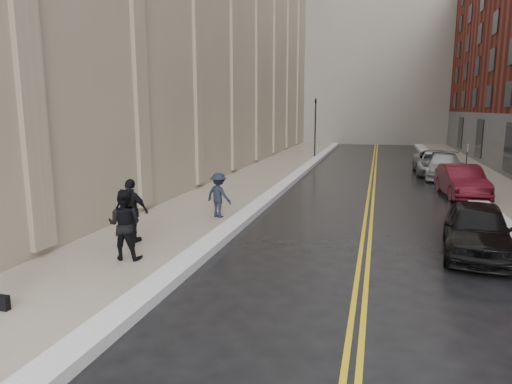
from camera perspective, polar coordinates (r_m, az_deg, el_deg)
The scene contains 16 objects.
ground at distance 10.89m, azimuth -0.90°, elevation -12.93°, with size 160.00×160.00×0.00m, color black.
sidewalk_left at distance 26.95m, azimuth -0.77°, elevation 1.33°, with size 4.00×64.00×0.15m, color gray.
sidewalk_right at distance 26.70m, azimuth 28.35°, elevation -0.01°, with size 3.00×64.00×0.15m, color gray.
lane_stripe_a at distance 25.97m, azimuth 14.00°, elevation 0.52°, with size 0.12×64.00×0.01m, color gold.
lane_stripe_b at distance 25.97m, azimuth 14.53°, elevation 0.49°, with size 0.12×64.00×0.01m, color gold.
snow_ridge_left at distance 26.42m, azimuth 4.04°, elevation 1.24°, with size 0.70×60.80×0.26m, color white.
snow_ridge_right at distance 26.32m, azimuth 24.45°, elevation 0.34°, with size 0.85×60.80×0.30m, color white.
traffic_signal at distance 39.99m, azimuth 7.42°, elevation 8.52°, with size 0.18×0.15×5.20m.
parking_sign_far at distance 30.20m, azimuth 24.83°, elevation 3.80°, with size 0.06×0.35×2.23m.
car_black at distance 15.08m, azimuth 25.93°, elevation -4.22°, with size 1.84×4.58×1.56m, color black.
car_maroon at distance 24.65m, azimuth 24.32°, elevation 1.23°, with size 1.67×4.78×1.57m, color #4D0D18.
car_silver_near at distance 30.97m, azimuth 22.47°, elevation 3.02°, with size 2.15×5.30×1.54m, color #A8ABAF.
car_silver_far at distance 32.67m, azimuth 21.53°, elevation 3.45°, with size 2.60×5.65×1.57m, color #95979D.
pedestrian_a at distance 13.21m, azimuth -16.10°, elevation -3.91°, with size 0.96×0.75×1.98m, color black.
pedestrian_b at distance 17.68m, azimuth -4.68°, elevation -0.38°, with size 1.12×0.65×1.74m, color #1A202F.
pedestrian_c at distance 14.81m, azimuth -15.29°, elevation -2.28°, with size 1.18×0.49×2.02m, color black.
Camera 1 is at (2.76, -9.61, 4.30)m, focal length 32.00 mm.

